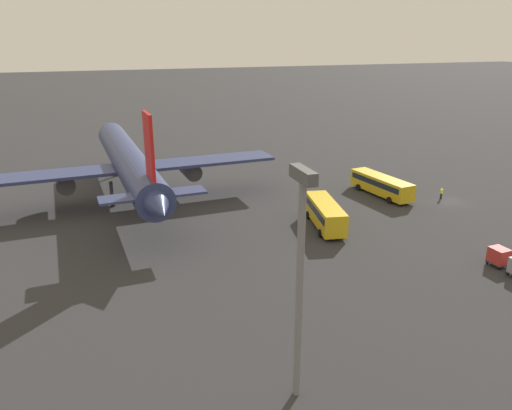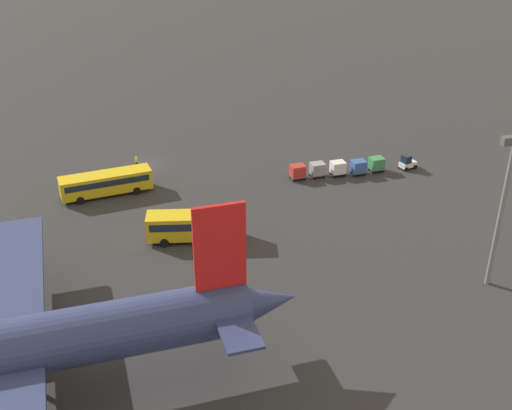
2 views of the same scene
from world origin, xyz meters
name	(u,v)px [view 2 (image 2 of 2)]	position (x,y,z in m)	size (l,w,h in m)	color
ground_plane	(147,165)	(0.00, 0.00, 0.00)	(600.00, 600.00, 0.00)	#2D2D30
shuttle_bus_near	(106,182)	(6.03, 8.28, 1.82)	(12.06, 4.45, 3.01)	gold
shuttle_bus_far	(193,225)	(-3.17, 22.46, 1.97)	(10.84, 4.82, 3.30)	gold
baggage_tug	(407,163)	(-35.88, 10.32, 0.94)	(2.68, 2.23, 2.10)	white
worker_person	(136,162)	(1.55, 0.52, 0.87)	(0.38, 0.38, 1.74)	#1E1E2D
cargo_cart_green	(377,164)	(-31.26, 10.09, 1.19)	(2.11, 1.81, 2.06)	#38383D
cargo_cart_blue	(358,167)	(-28.37, 10.46, 1.19)	(2.11, 1.81, 2.06)	#38383D
cargo_cart_white	(338,168)	(-25.47, 10.06, 1.19)	(2.11, 1.81, 2.06)	#38383D
cargo_cart_grey	(318,169)	(-22.57, 9.82, 1.19)	(2.11, 1.81, 2.06)	#38383D
cargo_cart_red	(298,171)	(-19.68, 9.84, 1.19)	(2.11, 1.81, 2.06)	#38383D
light_pole	(504,196)	(-31.29, 38.57, 10.13)	(2.80, 0.70, 16.36)	slate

